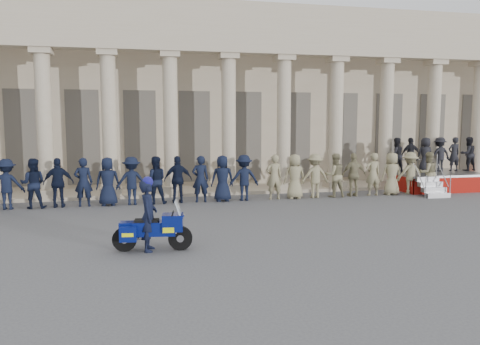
% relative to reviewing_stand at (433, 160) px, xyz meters
% --- Properties ---
extents(ground, '(90.00, 90.00, 0.00)m').
position_rel_reviewing_stand_xyz_m(ground, '(-11.33, -7.35, -1.40)').
color(ground, '#4C4C4F').
rests_on(ground, ground).
extents(building, '(40.00, 12.50, 9.00)m').
position_rel_reviewing_stand_xyz_m(building, '(-11.33, 7.39, 3.12)').
color(building, tan).
rests_on(building, ground).
extents(officer_rank, '(22.40, 0.73, 1.92)m').
position_rel_reviewing_stand_xyz_m(officer_rank, '(-11.68, -1.26, -0.44)').
color(officer_rank, black).
rests_on(officer_rank, ground).
extents(reviewing_stand, '(4.82, 3.97, 2.52)m').
position_rel_reviewing_stand_xyz_m(reviewing_stand, '(0.00, 0.00, 0.00)').
color(reviewing_stand, gray).
rests_on(reviewing_stand, ground).
extents(motorcycle, '(2.05, 0.91, 1.31)m').
position_rel_reviewing_stand_xyz_m(motorcycle, '(-13.74, -8.16, -0.83)').
color(motorcycle, black).
rests_on(motorcycle, ground).
extents(rider, '(0.53, 0.73, 1.94)m').
position_rel_reviewing_stand_xyz_m(rider, '(-13.85, -8.15, -0.45)').
color(rider, black).
rests_on(rider, ground).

